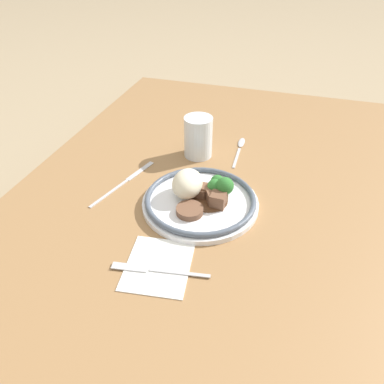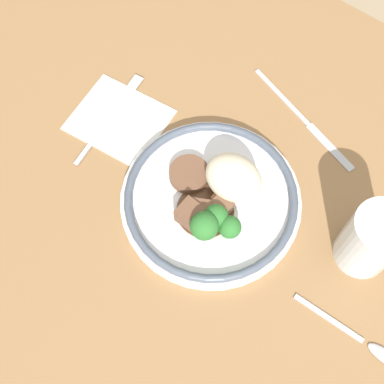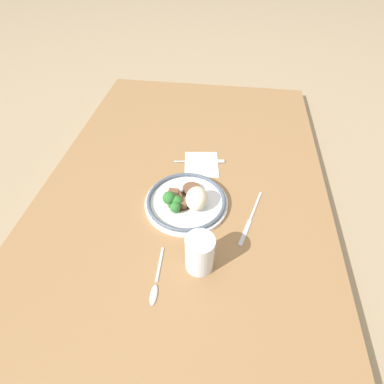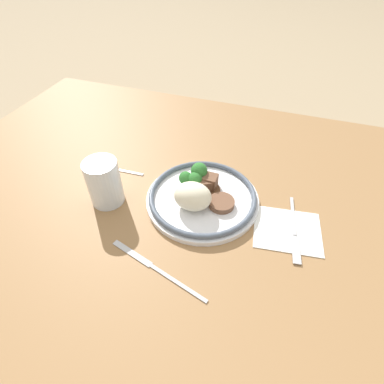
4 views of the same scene
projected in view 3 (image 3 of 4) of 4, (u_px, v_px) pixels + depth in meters
The scene contains 8 objects.
ground_plane at pixel (183, 201), 1.00m from camera, with size 8.00×8.00×0.00m, color #998466.
dining_table at pixel (183, 197), 0.98m from camera, with size 1.54×0.93×0.04m.
napkin at pixel (201, 164), 1.07m from camera, with size 0.15×0.13×0.00m.
plate at pixel (186, 201), 0.92m from camera, with size 0.26×0.26×0.07m.
juice_glass at pixel (200, 254), 0.75m from camera, with size 0.07×0.07×0.11m.
fork at pixel (204, 161), 1.07m from camera, with size 0.04×0.18×0.00m.
knife at pixel (250, 219), 0.89m from camera, with size 0.22×0.07×0.00m.
spoon at pixel (155, 287), 0.74m from camera, with size 0.16×0.02×0.01m.
Camera 3 is at (0.67, 0.12, 0.73)m, focal length 28.00 mm.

